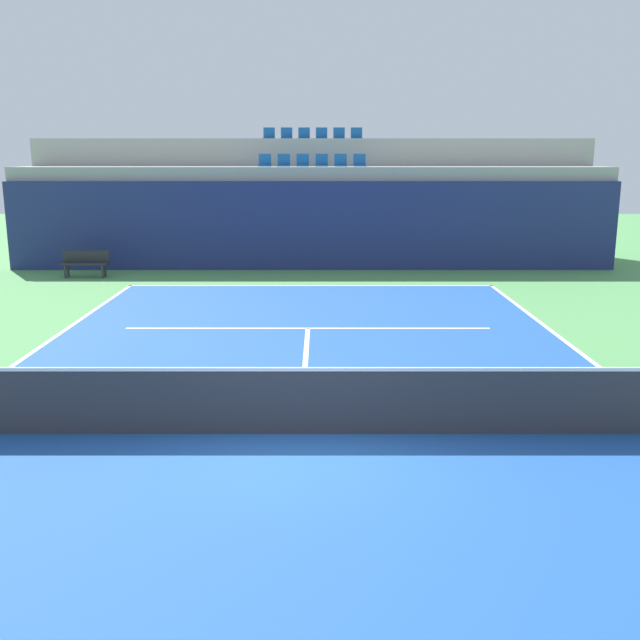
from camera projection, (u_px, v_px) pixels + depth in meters
name	position (u px, v px, depth m)	size (l,w,h in m)	color
ground_plane	(303.00, 434.00, 10.20)	(80.00, 80.00, 0.00)	#4C8C4C
court_surface	(303.00, 434.00, 10.20)	(11.00, 24.00, 0.01)	#1E4C99
baseline_far	(314.00, 286.00, 21.85)	(11.00, 0.10, 0.00)	white
service_line_far	(311.00, 328.00, 16.44)	(8.26, 0.10, 0.00)	white
centre_service_line	(308.00, 369.00, 13.32)	(0.10, 6.40, 0.00)	white
back_wall	(315.00, 226.00, 24.75)	(20.77, 0.30, 3.00)	navy
stands_tier_lower	(315.00, 216.00, 26.01)	(20.77, 2.40, 3.47)	#9E9E99
stands_tier_upper	(316.00, 198.00, 28.24)	(20.77, 2.40, 4.46)	#9E9E99
seating_row_lower	(315.00, 163.00, 25.69)	(3.80, 0.44, 0.44)	#145193
seating_row_upper	(316.00, 136.00, 27.82)	(3.80, 0.44, 0.44)	#145193
tennis_net	(303.00, 400.00, 10.09)	(11.08, 0.08, 1.07)	black
player_bench	(88.00, 262.00, 23.37)	(1.50, 0.40, 0.85)	#232328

